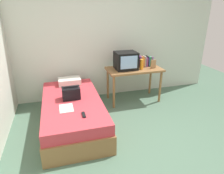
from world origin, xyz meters
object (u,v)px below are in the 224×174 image
at_px(bed, 73,112).
at_px(pillow, 70,81).
at_px(book_row, 145,61).
at_px(remote_dark, 84,115).
at_px(handbag, 71,93).
at_px(water_bottle, 142,64).
at_px(tv, 126,61).
at_px(desk, 134,73).
at_px(picture_frame, 153,64).
at_px(magazine, 66,108).

bearing_deg(bed, pillow, 87.51).
xyz_separation_m(book_row, remote_dark, (-1.57, -1.34, -0.34)).
xyz_separation_m(bed, pillow, (0.03, 0.76, 0.30)).
distance_m(book_row, handbag, 1.84).
bearing_deg(water_bottle, handbag, -161.51).
relative_size(tv, water_bottle, 2.06).
xyz_separation_m(desk, pillow, (-1.36, 0.12, -0.10)).
relative_size(tv, pillow, 0.99).
bearing_deg(book_row, desk, -159.13).
bearing_deg(pillow, tv, -5.00).
height_order(book_row, picture_frame, book_row).
distance_m(book_row, picture_frame, 0.23).
distance_m(desk, handbag, 1.51).
height_order(desk, pillow, desk).
xyz_separation_m(tv, handbag, (-1.20, -0.62, -0.33)).
bearing_deg(picture_frame, tv, 169.46).
distance_m(desk, water_bottle, 0.25).
height_order(tv, book_row, tv).
height_order(bed, tv, tv).
distance_m(water_bottle, magazine, 1.87).
bearing_deg(magazine, tv, 36.16).
bearing_deg(handbag, book_row, 22.87).
xyz_separation_m(desk, water_bottle, (0.12, -0.09, 0.20)).
bearing_deg(book_row, picture_frame, -63.81).
bearing_deg(handbag, tv, 27.14).
relative_size(desk, remote_dark, 7.44).
bearing_deg(desk, tv, 174.74).
bearing_deg(magazine, pillow, 82.26).
relative_size(magazine, remote_dark, 1.86).
relative_size(book_row, magazine, 1.09).
relative_size(picture_frame, pillow, 0.41).
distance_m(picture_frame, pillow, 1.79).
bearing_deg(desk, pillow, 174.96).
bearing_deg(handbag, magazine, -108.18).
bearing_deg(pillow, water_bottle, -8.18).
distance_m(water_bottle, handbag, 1.61).
distance_m(book_row, pillow, 1.68).
distance_m(desk, picture_frame, 0.44).
bearing_deg(handbag, desk, 23.29).
height_order(bed, desk, desk).
bearing_deg(bed, tv, 28.52).
xyz_separation_m(water_bottle, book_row, (0.17, 0.20, -0.00)).
distance_m(bed, water_bottle, 1.72).
relative_size(desk, water_bottle, 5.43).
xyz_separation_m(tv, picture_frame, (0.58, -0.11, -0.09)).
bearing_deg(remote_dark, magazine, 128.47).
xyz_separation_m(water_bottle, magazine, (-1.62, -0.85, -0.35)).
distance_m(pillow, remote_dark, 1.36).
xyz_separation_m(desk, magazine, (-1.50, -0.94, -0.15)).
bearing_deg(remote_dark, picture_frame, 34.42).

